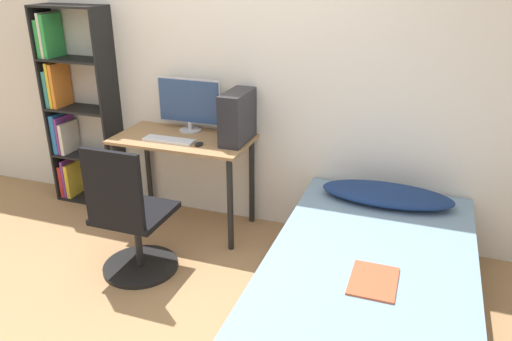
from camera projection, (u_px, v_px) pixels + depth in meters
The scene contains 12 objects.
ground_plane at pixel (138, 320), 3.00m from camera, with size 14.00×14.00×0.00m, color #9E754C.
wall_back at pixel (227, 67), 3.79m from camera, with size 8.00×0.05×2.50m.
desk at pixel (184, 153), 3.85m from camera, with size 1.05×0.56×0.75m.
bookshelf at pixel (72, 109), 4.24m from camera, with size 0.60×0.27×1.68m.
office_chair at pixel (131, 226), 3.32m from camera, with size 0.52×0.52×0.95m.
bed at pixel (369, 287), 2.93m from camera, with size 1.17×1.94×0.45m.
pillow at pixel (387, 195), 3.44m from camera, with size 0.89×0.36×0.11m.
magazine at pixel (373, 281), 2.59m from camera, with size 0.24×0.32×0.01m.
monitor at pixel (189, 103), 3.88m from camera, with size 0.53×0.18×0.42m.
keyboard at pixel (169, 140), 3.72m from camera, with size 0.39×0.11×0.02m.
pc_tower at pixel (237, 117), 3.66m from camera, with size 0.16×0.39×0.38m.
mouse at pixel (199, 144), 3.64m from camera, with size 0.06×0.09×0.02m.
Camera 1 is at (1.48, -2.04, 2.00)m, focal length 35.00 mm.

